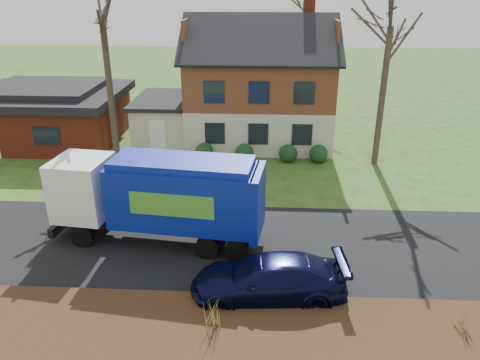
{
  "coord_description": "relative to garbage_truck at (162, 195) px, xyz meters",
  "views": [
    {
      "loc": [
        2.34,
        -16.48,
        10.06
      ],
      "look_at": [
        1.32,
        2.5,
        1.83
      ],
      "focal_mm": 35.0,
      "sensor_mm": 36.0,
      "label": 1
    }
  ],
  "objects": [
    {
      "name": "grass_clump_mid",
      "position": [
        2.56,
        -5.48,
        -1.29
      ],
      "size": [
        0.38,
        0.31,
        1.06
      ],
      "color": "#A18947",
      "rests_on": "mulch_verge"
    },
    {
      "name": "navy_wagon",
      "position": [
        4.27,
        -3.53,
        -1.36
      ],
      "size": [
        5.39,
        2.53,
        1.52
      ],
      "primitive_type": "imported",
      "rotation": [
        0.0,
        0.0,
        -1.49
      ],
      "color": "black",
      "rests_on": "ground"
    },
    {
      "name": "grass_clump_east",
      "position": [
        10.06,
        -5.01,
        -1.36
      ],
      "size": [
        0.37,
        0.3,
        0.92
      ],
      "color": "#AF894D",
      "rests_on": "mulch_verge"
    },
    {
      "name": "tree_front_east",
      "position": [
        10.56,
        9.43,
        6.88
      ],
      "size": [
        3.99,
        3.99,
        11.07
      ],
      "color": "#453629",
      "rests_on": "ground"
    },
    {
      "name": "mulch_verge",
      "position": [
        1.68,
        -5.5,
        -1.97
      ],
      "size": [
        80.0,
        3.5,
        0.3
      ],
      "primitive_type": "cube",
      "color": "black",
      "rests_on": "ground"
    },
    {
      "name": "ranch_house",
      "position": [
        -10.32,
        12.8,
        -0.31
      ],
      "size": [
        9.8,
        8.2,
        3.7
      ],
      "color": "#973621",
      "rests_on": "ground"
    },
    {
      "name": "main_house",
      "position": [
        3.17,
        13.71,
        1.91
      ],
      "size": [
        12.95,
        8.95,
        9.26
      ],
      "color": "beige",
      "rests_on": "ground"
    },
    {
      "name": "silver_sedan",
      "position": [
        -0.41,
        3.24,
        -1.46
      ],
      "size": [
        4.19,
        1.91,
        1.33
      ],
      "primitive_type": "imported",
      "rotation": [
        0.0,
        0.0,
        1.7
      ],
      "color": "#B3B5BB",
      "rests_on": "ground"
    },
    {
      "name": "ground",
      "position": [
        1.68,
        -0.2,
        -2.12
      ],
      "size": [
        120.0,
        120.0,
        0.0
      ],
      "primitive_type": "plane",
      "color": "#254617",
      "rests_on": "ground"
    },
    {
      "name": "garbage_truck",
      "position": [
        0.0,
        0.0,
        0.0
      ],
      "size": [
        8.81,
        3.31,
        3.68
      ],
      "rotation": [
        0.0,
        0.0,
        -0.12
      ],
      "color": "black",
      "rests_on": "ground"
    },
    {
      "name": "road",
      "position": [
        1.68,
        -0.2,
        -2.11
      ],
      "size": [
        80.0,
        7.0,
        0.02
      ],
      "primitive_type": "cube",
      "color": "black",
      "rests_on": "ground"
    }
  ]
}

